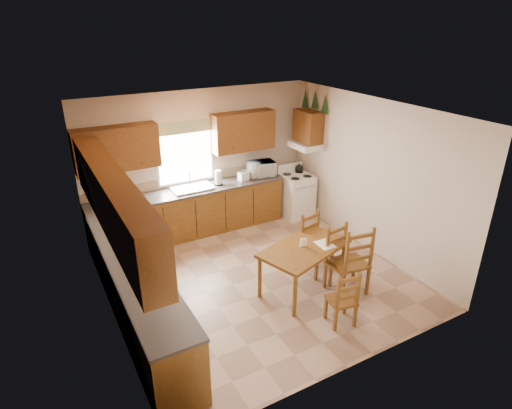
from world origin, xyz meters
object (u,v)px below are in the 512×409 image
microwave (261,169)px  stove (296,196)px  dining_table (303,268)px  chair_far_left (317,245)px  chair_far_right (343,260)px  chair_near_left (342,296)px  chair_near_right (351,259)px

microwave → stove: bearing=-15.5°
stove → dining_table: size_ratio=0.64×
dining_table → stove: bearing=40.7°
dining_table → chair_far_left: chair_far_left is taller
chair_far_left → chair_far_right: 0.59m
stove → dining_table: (-1.40, -2.28, -0.07)m
dining_table → chair_far_right: 0.62m
chair_far_left → stove: bearing=53.0°
dining_table → microwave: bearing=57.0°
stove → chair_far_left: bearing=-114.1°
chair_near_left → stove: bearing=-103.2°
microwave → chair_near_left: 3.61m
microwave → chair_far_right: size_ratio=0.49×
chair_far_right → chair_near_left: bearing=-136.9°
chair_far_right → stove: bearing=64.9°
dining_table → chair_near_right: size_ratio=1.21×
microwave → chair_far_right: bearing=-87.2°
chair_far_right → chair_far_left: bearing=89.4°
chair_near_left → chair_far_right: (0.53, 0.61, 0.09)m
microwave → chair_far_right: 2.93m
chair_near_right → chair_near_left: bearing=51.3°
chair_near_left → chair_far_right: 0.81m
chair_far_left → chair_near_right: bearing=-91.2°
dining_table → chair_near_left: bearing=-108.5°
chair_near_right → chair_far_left: size_ratio=1.11×
stove → chair_near_left: 3.49m
chair_near_right → chair_far_left: bearing=-69.9°
stove → chair_far_left: chair_far_left is taller
stove → chair_far_left: 2.21m
microwave → chair_far_left: microwave is taller
microwave → dining_table: (-0.70, -2.56, -0.70)m
stove → chair_near_right: size_ratio=0.78×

